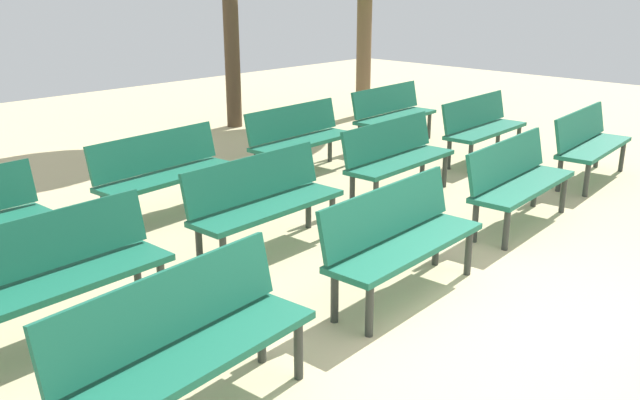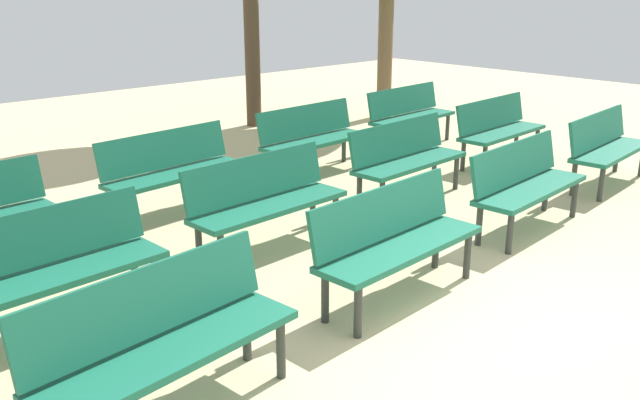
% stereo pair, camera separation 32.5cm
% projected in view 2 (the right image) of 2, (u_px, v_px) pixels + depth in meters
% --- Properties ---
extents(ground_plane, '(25.73, 25.73, 0.00)m').
position_uv_depth(ground_plane, '(588.00, 370.00, 4.41)').
color(ground_plane, '#CCB789').
extents(bench_r0_c1, '(1.64, 0.62, 0.87)m').
position_uv_depth(bench_r0_c1, '(163.00, 335.00, 3.83)').
color(bench_r0_c1, '#19664C').
rests_on(bench_r0_c1, ground_plane).
extents(bench_r0_c2, '(1.62, 0.56, 0.87)m').
position_uv_depth(bench_r0_c2, '(395.00, 237.00, 5.29)').
color(bench_r0_c2, '#19664C').
rests_on(bench_r0_c2, ground_plane).
extents(bench_r0_c3, '(1.63, 0.59, 0.87)m').
position_uv_depth(bench_r0_c3, '(525.00, 181.00, 6.75)').
color(bench_r0_c3, '#19664C').
rests_on(bench_r0_c3, ground_plane).
extents(bench_r0_c4, '(1.64, 0.62, 0.87)m').
position_uv_depth(bench_r0_c4, '(606.00, 144.00, 8.24)').
color(bench_r0_c4, '#19664C').
rests_on(bench_r0_c4, ground_plane).
extents(bench_r1_c1, '(1.62, 0.54, 0.87)m').
position_uv_depth(bench_r1_c1, '(49.00, 263.00, 4.79)').
color(bench_r1_c1, '#19664C').
rests_on(bench_r1_c1, ground_plane).
extents(bench_r1_c2, '(1.62, 0.54, 0.87)m').
position_uv_depth(bench_r1_c2, '(265.00, 197.00, 6.25)').
color(bench_r1_c2, '#19664C').
rests_on(bench_r1_c2, ground_plane).
extents(bench_r1_c3, '(1.62, 0.55, 0.87)m').
position_uv_depth(bench_r1_c3, '(406.00, 155.00, 7.72)').
color(bench_r1_c3, '#19664C').
rests_on(bench_r1_c3, ground_plane).
extents(bench_r1_c4, '(1.62, 0.56, 0.87)m').
position_uv_depth(bench_r1_c4, '(498.00, 127.00, 9.23)').
color(bench_r1_c4, '#19664C').
rests_on(bench_r1_c4, ground_plane).
extents(bench_r2_c2, '(1.63, 0.61, 0.87)m').
position_uv_depth(bench_r2_c2, '(172.00, 167.00, 7.26)').
color(bench_r2_c2, '#19664C').
rests_on(bench_r2_c2, ground_plane).
extents(bench_r2_c3, '(1.62, 0.55, 0.87)m').
position_uv_depth(bench_r2_c3, '(312.00, 135.00, 8.74)').
color(bench_r2_c3, '#19664C').
rests_on(bench_r2_c3, ground_plane).
extents(bench_r2_c4, '(1.62, 0.57, 0.87)m').
position_uv_depth(bench_r2_c4, '(409.00, 112.00, 10.22)').
color(bench_r2_c4, '#19664C').
rests_on(bench_r2_c4, ground_plane).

